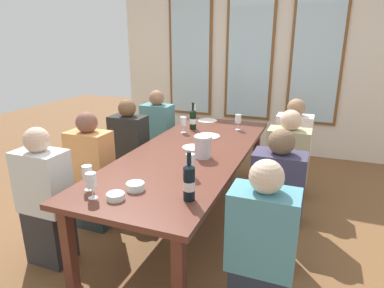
# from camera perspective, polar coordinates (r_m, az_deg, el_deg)

# --- Properties ---
(ground_plane) EXTENTS (12.00, 12.00, 0.00)m
(ground_plane) POSITION_cam_1_polar(r_m,az_deg,el_deg) (3.34, -0.28, -13.26)
(ground_plane) COLOR brown
(back_wall_with_windows) EXTENTS (4.19, 0.10, 2.90)m
(back_wall_with_windows) POSITION_cam_1_polar(r_m,az_deg,el_deg) (5.24, 9.92, 14.55)
(back_wall_with_windows) COLOR silver
(back_wall_with_windows) RESTS_ON ground
(dining_table) EXTENTS (0.99, 2.59, 0.74)m
(dining_table) POSITION_cam_1_polar(r_m,az_deg,el_deg) (3.04, -0.29, -2.27)
(dining_table) COLOR brown
(dining_table) RESTS_ON ground
(white_plate_0) EXTENTS (0.21, 0.21, 0.01)m
(white_plate_0) POSITION_cam_1_polar(r_m,az_deg,el_deg) (3.09, 0.28, -0.61)
(white_plate_0) COLOR white
(white_plate_0) RESTS_ON dining_table
(white_plate_1) EXTENTS (0.26, 0.26, 0.01)m
(white_plate_1) POSITION_cam_1_polar(r_m,az_deg,el_deg) (3.46, 2.66, 1.38)
(white_plate_1) COLOR white
(white_plate_1) RESTS_ON dining_table
(white_plate_2) EXTENTS (0.24, 0.24, 0.01)m
(white_plate_2) POSITION_cam_1_polar(r_m,az_deg,el_deg) (4.12, 2.64, 4.04)
(white_plate_2) COLOR white
(white_plate_2) RESTS_ON dining_table
(metal_pitcher) EXTENTS (0.16, 0.16, 0.19)m
(metal_pitcher) POSITION_cam_1_polar(r_m,az_deg,el_deg) (2.82, 1.89, -0.47)
(metal_pitcher) COLOR silver
(metal_pitcher) RESTS_ON dining_table
(wine_bottle_0) EXTENTS (0.08, 0.08, 0.32)m
(wine_bottle_0) POSITION_cam_1_polar(r_m,az_deg,el_deg) (2.08, -0.51, -6.57)
(wine_bottle_0) COLOR black
(wine_bottle_0) RESTS_ON dining_table
(wine_bottle_1) EXTENTS (0.08, 0.08, 0.30)m
(wine_bottle_1) POSITION_cam_1_polar(r_m,az_deg,el_deg) (3.72, 0.16, 4.30)
(wine_bottle_1) COLOR black
(wine_bottle_1) RESTS_ON dining_table
(tasting_bowl_0) EXTENTS (0.12, 0.12, 0.05)m
(tasting_bowl_0) POSITION_cam_1_polar(r_m,az_deg,el_deg) (2.28, -9.73, -7.21)
(tasting_bowl_0) COLOR white
(tasting_bowl_0) RESTS_ON dining_table
(tasting_bowl_1) EXTENTS (0.12, 0.12, 0.04)m
(tasting_bowl_1) POSITION_cam_1_polar(r_m,az_deg,el_deg) (2.18, -13.03, -8.77)
(tasting_bowl_1) COLOR white
(tasting_bowl_1) RESTS_ON dining_table
(wine_glass_0) EXTENTS (0.07, 0.07, 0.17)m
(wine_glass_0) POSITION_cam_1_polar(r_m,az_deg,el_deg) (3.58, -1.53, 3.80)
(wine_glass_0) COLOR white
(wine_glass_0) RESTS_ON dining_table
(wine_glass_1) EXTENTS (0.07, 0.07, 0.17)m
(wine_glass_1) POSITION_cam_1_polar(r_m,az_deg,el_deg) (2.43, -0.30, -3.01)
(wine_glass_1) COLOR white
(wine_glass_1) RESTS_ON dining_table
(wine_glass_2) EXTENTS (0.07, 0.07, 0.17)m
(wine_glass_2) POSITION_cam_1_polar(r_m,az_deg,el_deg) (2.32, -17.59, -4.82)
(wine_glass_2) COLOR white
(wine_glass_2) RESTS_ON dining_table
(wine_glass_3) EXTENTS (0.07, 0.07, 0.17)m
(wine_glass_3) POSITION_cam_1_polar(r_m,az_deg,el_deg) (4.23, 0.23, 6.07)
(wine_glass_3) COLOR white
(wine_glass_3) RESTS_ON dining_table
(wine_glass_4) EXTENTS (0.07, 0.07, 0.17)m
(wine_glass_4) POSITION_cam_1_polar(r_m,az_deg,el_deg) (2.19, -16.96, -6.18)
(wine_glass_4) COLOR white
(wine_glass_4) RESTS_ON dining_table
(wine_glass_5) EXTENTS (0.07, 0.07, 0.17)m
(wine_glass_5) POSITION_cam_1_polar(r_m,az_deg,el_deg) (3.72, 7.95, 4.19)
(wine_glass_5) COLOR white
(wine_glass_5) RESTS_ON dining_table
(seated_person_0) EXTENTS (0.38, 0.24, 1.11)m
(seated_person_0) POSITION_cam_1_polar(r_m,az_deg,el_deg) (3.70, -10.68, -1.38)
(seated_person_0) COLOR #2C392B
(seated_person_0) RESTS_ON ground
(seated_person_1) EXTENTS (0.38, 0.24, 1.11)m
(seated_person_1) POSITION_cam_1_polar(r_m,az_deg,el_deg) (3.26, 15.91, -4.44)
(seated_person_1) COLOR #2B343E
(seated_person_1) RESTS_ON ground
(seated_person_2) EXTENTS (0.38, 0.24, 1.11)m
(seated_person_2) POSITION_cam_1_polar(r_m,az_deg,el_deg) (4.26, -5.90, 1.41)
(seated_person_2) COLOR #302C32
(seated_person_2) RESTS_ON ground
(seated_person_3) EXTENTS (0.38, 0.24, 1.11)m
(seated_person_3) POSITION_cam_1_polar(r_m,az_deg,el_deg) (3.84, 16.86, -1.14)
(seated_person_3) COLOR #372F33
(seated_person_3) RESTS_ON ground
(seated_person_4) EXTENTS (0.38, 0.24, 1.11)m
(seated_person_4) POSITION_cam_1_polar(r_m,az_deg,el_deg) (2.82, -23.89, -8.92)
(seated_person_4) COLOR #302E2F
(seated_person_4) RESTS_ON ground
(seated_person_5) EXTENTS (0.38, 0.24, 1.11)m
(seated_person_5) POSITION_cam_1_polar(r_m,az_deg,el_deg) (2.05, 11.76, -18.19)
(seated_person_5) COLOR #252D3E
(seated_person_5) RESTS_ON ground
(seated_person_6) EXTENTS (0.38, 0.24, 1.11)m
(seated_person_6) POSITION_cam_1_polar(r_m,az_deg,el_deg) (3.19, -16.88, -4.98)
(seated_person_6) COLOR #293738
(seated_person_6) RESTS_ON ground
(seated_person_7) EXTENTS (0.38, 0.24, 1.11)m
(seated_person_7) POSITION_cam_1_polar(r_m,az_deg,el_deg) (2.62, 14.30, -9.94)
(seated_person_7) COLOR #3A3343
(seated_person_7) RESTS_ON ground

